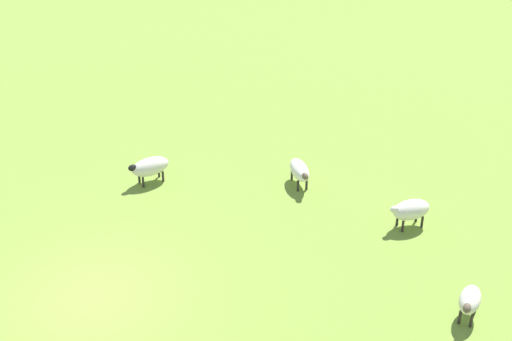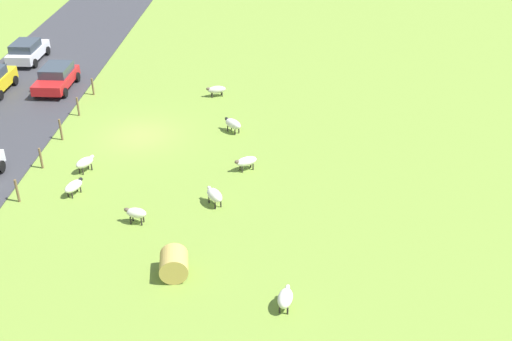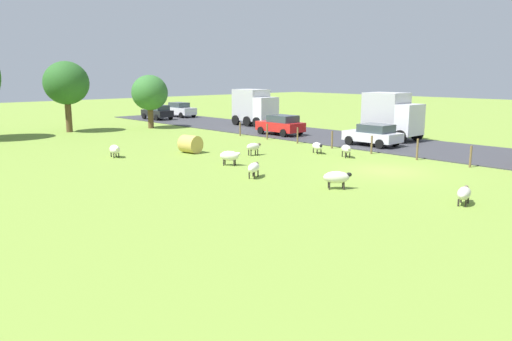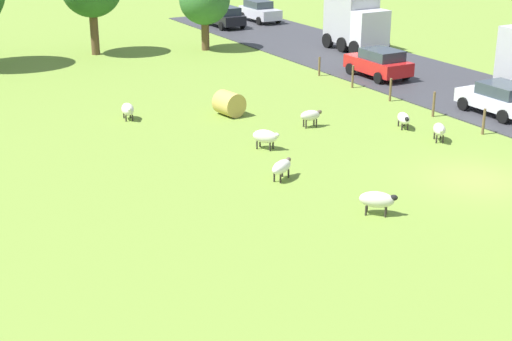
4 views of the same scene
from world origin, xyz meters
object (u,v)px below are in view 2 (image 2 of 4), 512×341
at_px(sheep_2, 285,298).
at_px(sheep_4, 214,195).
at_px(sheep_6, 74,186).
at_px(sheep_7, 233,124).
at_px(hay_bale_0, 174,264).
at_px(sheep_0, 136,213).
at_px(car_0, 56,77).
at_px(sheep_5, 246,161).
at_px(car_2, 27,51).
at_px(sheep_3, 85,163).
at_px(sheep_1, 216,90).

xyz_separation_m(sheep_2, sheep_4, (3.42, -6.89, 0.05)).
distance_m(sheep_6, sheep_7, 10.06).
relative_size(sheep_7, hay_bale_0, 0.99).
bearing_deg(sheep_0, car_0, -60.22).
xyz_separation_m(sheep_5, car_2, (17.04, -14.96, 0.35)).
bearing_deg(car_0, hay_bale_0, 120.46).
bearing_deg(sheep_7, hay_bale_0, 84.48).
height_order(sheep_0, sheep_3, sheep_0).
height_order(sheep_4, car_2, car_2).
relative_size(sheep_0, car_0, 0.26).
bearing_deg(hay_bale_0, sheep_1, -89.16).
distance_m(sheep_5, sheep_6, 8.62).
bearing_deg(sheep_2, sheep_1, -76.50).
bearing_deg(sheep_7, car_0, -25.08).
relative_size(sheep_3, car_2, 0.28).
height_order(sheep_2, sheep_3, sheep_2).
relative_size(sheep_4, hay_bale_0, 0.98).
xyz_separation_m(sheep_1, sheep_5, (-2.57, 9.42, 0.04)).
xyz_separation_m(sheep_0, sheep_2, (-6.77, 5.21, -0.05)).
bearing_deg(sheep_7, sheep_4, 88.48).
distance_m(sheep_3, car_2, 17.87).
distance_m(sheep_4, car_2, 24.19).
bearing_deg(sheep_7, car_2, -33.67).
xyz_separation_m(sheep_4, car_0, (11.97, -13.38, 0.30)).
relative_size(sheep_0, sheep_2, 0.93).
height_order(sheep_1, sheep_7, sheep_7).
height_order(sheep_0, sheep_7, sheep_7).
distance_m(sheep_7, car_0, 13.44).
bearing_deg(car_2, sheep_7, 146.33).
xyz_separation_m(sheep_0, car_0, (8.62, -15.06, 0.30)).
bearing_deg(sheep_1, sheep_6, 65.45).
relative_size(sheep_0, sheep_1, 0.82).
bearing_deg(sheep_0, sheep_5, -132.44).
xyz_separation_m(sheep_0, sheep_1, (-2.05, -14.46, -0.08)).
height_order(car_0, car_2, car_2).
bearing_deg(sheep_4, sheep_6, -4.63).
xyz_separation_m(sheep_5, sheep_6, (8.15, 2.81, -0.04)).
height_order(sheep_0, car_2, car_2).
relative_size(car_0, car_2, 1.02).
xyz_separation_m(sheep_2, car_0, (15.39, -20.27, 0.35)).
bearing_deg(sheep_4, sheep_1, -84.17).
xyz_separation_m(sheep_6, hay_bale_0, (-5.85, 5.76, 0.11)).
bearing_deg(sheep_4, sheep_7, -91.52).
bearing_deg(sheep_6, car_2, -63.44).
height_order(sheep_5, hay_bale_0, hay_bale_0).
bearing_deg(sheep_7, sheep_5, 103.77).
relative_size(sheep_2, sheep_5, 0.93).
height_order(sheep_0, sheep_6, sheep_0).
height_order(sheep_5, car_2, car_2).
bearing_deg(car_2, hay_bale_0, 122.05).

